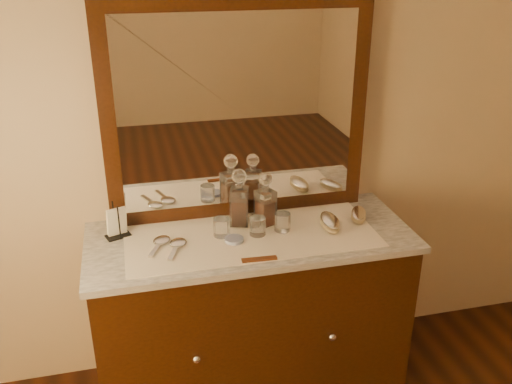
# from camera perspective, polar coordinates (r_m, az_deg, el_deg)

# --- Properties ---
(dresser_cabinet) EXTENTS (1.40, 0.55, 0.82)m
(dresser_cabinet) POSITION_cam_1_polar(r_m,az_deg,el_deg) (2.70, -0.52, -12.65)
(dresser_cabinet) COLOR black
(dresser_cabinet) RESTS_ON floor
(dresser_plinth) EXTENTS (1.46, 0.59, 0.08)m
(dresser_plinth) POSITION_cam_1_polar(r_m,az_deg,el_deg) (2.94, -0.49, -18.46)
(dresser_plinth) COLOR black
(dresser_plinth) RESTS_ON floor
(knob_left) EXTENTS (0.04, 0.04, 0.04)m
(knob_left) POSITION_cam_1_polar(r_m,az_deg,el_deg) (2.41, -6.14, -16.73)
(knob_left) COLOR silver
(knob_left) RESTS_ON dresser_cabinet
(knob_right) EXTENTS (0.04, 0.04, 0.04)m
(knob_right) POSITION_cam_1_polar(r_m,az_deg,el_deg) (2.53, 7.86, -14.56)
(knob_right) COLOR silver
(knob_right) RESTS_ON dresser_cabinet
(marble_top) EXTENTS (1.44, 0.59, 0.03)m
(marble_top) POSITION_cam_1_polar(r_m,az_deg,el_deg) (2.47, -0.55, -4.71)
(marble_top) COLOR white
(marble_top) RESTS_ON dresser_cabinet
(mirror_frame) EXTENTS (1.20, 0.08, 1.00)m
(mirror_frame) POSITION_cam_1_polar(r_m,az_deg,el_deg) (2.50, -1.90, 8.39)
(mirror_frame) COLOR black
(mirror_frame) RESTS_ON marble_top
(mirror_glass) EXTENTS (1.06, 0.01, 0.86)m
(mirror_glass) POSITION_cam_1_polar(r_m,az_deg,el_deg) (2.47, -1.73, 8.19)
(mirror_glass) COLOR white
(mirror_glass) RESTS_ON marble_top
(lace_runner) EXTENTS (1.10, 0.45, 0.00)m
(lace_runner) POSITION_cam_1_polar(r_m,az_deg,el_deg) (2.44, -0.45, -4.58)
(lace_runner) COLOR white
(lace_runner) RESTS_ON marble_top
(pin_dish) EXTENTS (0.09, 0.09, 0.01)m
(pin_dish) POSITION_cam_1_polar(r_m,az_deg,el_deg) (2.40, -2.27, -4.92)
(pin_dish) COLOR silver
(pin_dish) RESTS_ON lace_runner
(comb) EXTENTS (0.15, 0.04, 0.01)m
(comb) POSITION_cam_1_polar(r_m,az_deg,el_deg) (2.26, 0.35, -6.93)
(comb) COLOR brown
(comb) RESTS_ON lace_runner
(napkin_rack) EXTENTS (0.12, 0.09, 0.16)m
(napkin_rack) POSITION_cam_1_polar(r_m,az_deg,el_deg) (2.49, -14.13, -3.18)
(napkin_rack) COLOR black
(napkin_rack) RESTS_ON marble_top
(decanter_left) EXTENTS (0.10, 0.10, 0.27)m
(decanter_left) POSITION_cam_1_polar(r_m,az_deg,el_deg) (2.50, -1.72, -1.14)
(decanter_left) COLOR #984216
(decanter_left) RESTS_ON lace_runner
(decanter_right) EXTENTS (0.10, 0.10, 0.25)m
(decanter_right) POSITION_cam_1_polar(r_m,az_deg,el_deg) (2.51, 0.97, -1.27)
(decanter_right) COLOR #984216
(decanter_right) RESTS_ON lace_runner
(brush_near) EXTENTS (0.09, 0.18, 0.05)m
(brush_near) POSITION_cam_1_polar(r_m,az_deg,el_deg) (2.53, 7.62, -3.10)
(brush_near) COLOR tan
(brush_near) RESTS_ON lace_runner
(brush_far) EXTENTS (0.12, 0.17, 0.04)m
(brush_far) POSITION_cam_1_polar(r_m,az_deg,el_deg) (2.63, 10.52, -2.31)
(brush_far) COLOR tan
(brush_far) RESTS_ON lace_runner
(hand_mirror_outer) EXTENTS (0.12, 0.19, 0.02)m
(hand_mirror_outer) POSITION_cam_1_polar(r_m,az_deg,el_deg) (2.41, -9.81, -5.10)
(hand_mirror_outer) COLOR silver
(hand_mirror_outer) RESTS_ON lace_runner
(hand_mirror_inner) EXTENTS (0.11, 0.19, 0.02)m
(hand_mirror_inner) POSITION_cam_1_polar(r_m,az_deg,el_deg) (2.38, -8.12, -5.39)
(hand_mirror_inner) COLOR silver
(hand_mirror_inner) RESTS_ON lace_runner
(tumblers) EXTENTS (0.35, 0.10, 0.08)m
(tumblers) POSITION_cam_1_polar(r_m,az_deg,el_deg) (2.45, -0.21, -3.42)
(tumblers) COLOR white
(tumblers) RESTS_ON lace_runner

